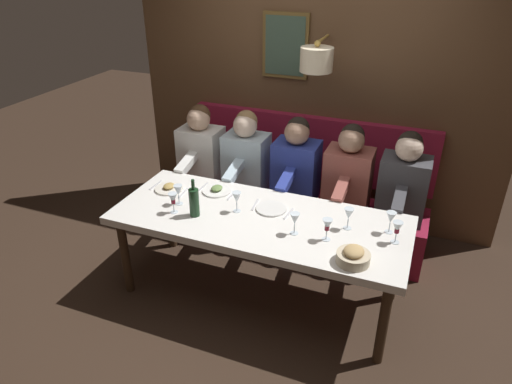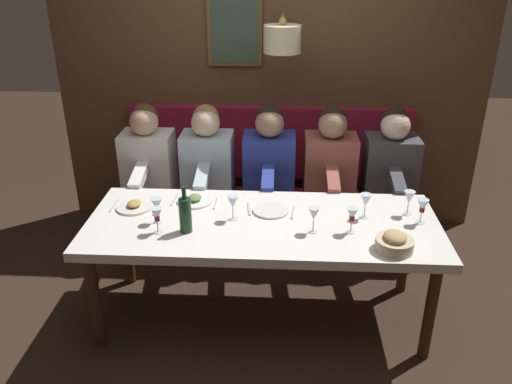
% 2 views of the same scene
% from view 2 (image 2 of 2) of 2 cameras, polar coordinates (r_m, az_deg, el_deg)
% --- Properties ---
extents(ground_plane, '(12.00, 12.00, 0.00)m').
position_cam_2_polar(ground_plane, '(3.70, 0.69, -13.36)').
color(ground_plane, '#332319').
extents(dining_table, '(0.90, 2.24, 0.74)m').
position_cam_2_polar(dining_table, '(3.32, 0.75, -4.24)').
color(dining_table, silver).
rests_on(dining_table, ground_plane).
extents(banquette_bench, '(0.52, 2.44, 0.45)m').
position_cam_2_polar(banquette_bench, '(4.32, 1.22, -3.63)').
color(banquette_bench, maroon).
rests_on(banquette_bench, ground_plane).
extents(back_wall_panel, '(0.59, 3.64, 2.90)m').
position_cam_2_polar(back_wall_panel, '(4.46, 1.60, 13.05)').
color(back_wall_panel, brown).
rests_on(back_wall_panel, ground_plane).
extents(diner_nearest, '(0.60, 0.40, 0.79)m').
position_cam_2_polar(diner_nearest, '(4.14, 14.63, 3.25)').
color(diner_nearest, '#3D3D42').
rests_on(diner_nearest, banquette_bench).
extents(diner_near, '(0.60, 0.40, 0.79)m').
position_cam_2_polar(diner_near, '(4.07, 8.18, 3.46)').
color(diner_near, '#934C42').
rests_on(diner_near, banquette_bench).
extents(diner_middle, '(0.60, 0.40, 0.79)m').
position_cam_2_polar(diner_middle, '(4.06, 1.47, 3.63)').
color(diner_middle, '#283893').
rests_on(diner_middle, banquette_bench).
extents(diner_far, '(0.60, 0.40, 0.79)m').
position_cam_2_polar(diner_far, '(4.10, -5.39, 3.75)').
color(diner_far, silver).
rests_on(diner_far, banquette_bench).
extents(diner_farthest, '(0.60, 0.40, 0.79)m').
position_cam_2_polar(diner_farthest, '(4.20, -11.84, 3.82)').
color(diner_farthest, white).
rests_on(diner_farthest, banquette_bench).
extents(place_setting_0, '(0.24, 0.32, 0.01)m').
position_cam_2_polar(place_setting_0, '(3.41, 1.66, -2.03)').
color(place_setting_0, silver).
rests_on(place_setting_0, dining_table).
extents(place_setting_1, '(0.24, 0.31, 0.05)m').
position_cam_2_polar(place_setting_1, '(3.55, -6.74, -0.88)').
color(place_setting_1, white).
rests_on(place_setting_1, dining_table).
extents(place_setting_2, '(0.24, 0.31, 0.05)m').
position_cam_2_polar(place_setting_2, '(3.54, -13.25, -1.52)').
color(place_setting_2, silver).
rests_on(place_setting_2, dining_table).
extents(wine_glass_0, '(0.07, 0.07, 0.16)m').
position_cam_2_polar(wine_glass_0, '(3.46, 16.52, -0.64)').
color(wine_glass_0, silver).
rests_on(wine_glass_0, dining_table).
extents(wine_glass_1, '(0.07, 0.07, 0.16)m').
position_cam_2_polar(wine_glass_1, '(3.36, 11.98, -0.97)').
color(wine_glass_1, silver).
rests_on(wine_glass_1, dining_table).
extents(wine_glass_2, '(0.07, 0.07, 0.16)m').
position_cam_2_polar(wine_glass_2, '(3.14, 6.39, -2.50)').
color(wine_glass_2, silver).
rests_on(wine_glass_2, dining_table).
extents(wine_glass_3, '(0.07, 0.07, 0.16)m').
position_cam_2_polar(wine_glass_3, '(3.17, -10.88, -2.53)').
color(wine_glass_3, silver).
rests_on(wine_glass_3, dining_table).
extents(wine_glass_4, '(0.07, 0.07, 0.16)m').
position_cam_2_polar(wine_glass_4, '(3.17, 10.54, -2.54)').
color(wine_glass_4, silver).
rests_on(wine_glass_4, dining_table).
extents(wine_glass_5, '(0.07, 0.07, 0.16)m').
position_cam_2_polar(wine_glass_5, '(3.29, -10.88, -1.45)').
color(wine_glass_5, silver).
rests_on(wine_glass_5, dining_table).
extents(wine_glass_6, '(0.07, 0.07, 0.16)m').
position_cam_2_polar(wine_glass_6, '(3.38, 17.86, -1.54)').
color(wine_glass_6, silver).
rests_on(wine_glass_6, dining_table).
extents(wine_glass_7, '(0.07, 0.07, 0.16)m').
position_cam_2_polar(wine_glass_7, '(3.26, -2.58, -1.18)').
color(wine_glass_7, silver).
rests_on(wine_glass_7, dining_table).
extents(wine_bottle, '(0.08, 0.08, 0.30)m').
position_cam_2_polar(wine_bottle, '(3.15, -7.80, -2.45)').
color(wine_bottle, '#19381E').
rests_on(wine_bottle, dining_table).
extents(bread_bowl, '(0.22, 0.22, 0.12)m').
position_cam_2_polar(bread_bowl, '(3.07, 15.01, -5.39)').
color(bread_bowl, beige).
rests_on(bread_bowl, dining_table).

